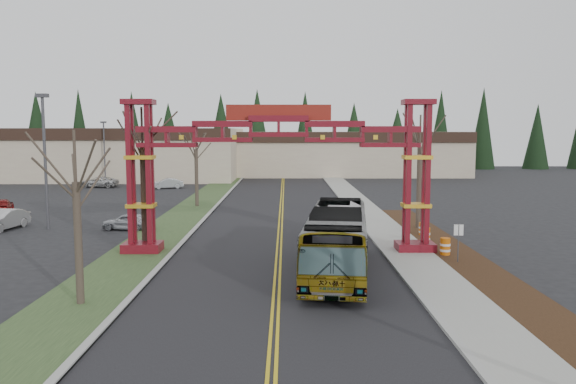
{
  "coord_description": "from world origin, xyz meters",
  "views": [
    {
      "loc": [
        0.42,
        -14.36,
        7.08
      ],
      "look_at": [
        0.53,
        14.84,
        3.92
      ],
      "focal_mm": 35.0,
      "sensor_mm": 36.0,
      "label": 1
    }
  ],
  "objects_px": {
    "retail_building_east": "(343,153)",
    "transit_bus": "(337,240)",
    "bare_tree_median_mid": "(142,146)",
    "light_pole_far": "(104,148)",
    "parked_car_near_a": "(128,221)",
    "bare_tree_right_far": "(420,147)",
    "silver_sedan": "(326,228)",
    "barrel_south": "(445,247)",
    "parked_car_far_a": "(167,183)",
    "barrel_north": "(423,230)",
    "parked_car_mid_a": "(1,207)",
    "bare_tree_median_far": "(196,150)",
    "retail_building_west": "(88,153)",
    "parked_car_near_b": "(3,220)",
    "light_pole_near": "(45,152)",
    "parked_car_far_b": "(98,182)",
    "bare_tree_median_near": "(76,183)",
    "gateway_arch": "(279,151)",
    "barrel_mid": "(425,236)",
    "street_sign": "(458,236)"
  },
  "relations": [
    {
      "from": "barrel_south",
      "to": "barrel_mid",
      "type": "xyz_separation_m",
      "value": [
        -0.3,
        3.33,
        0.01
      ]
    },
    {
      "from": "bare_tree_median_mid",
      "to": "street_sign",
      "type": "bearing_deg",
      "value": -11.39
    },
    {
      "from": "parked_car_far_b",
      "to": "bare_tree_median_mid",
      "type": "bearing_deg",
      "value": 27.96
    },
    {
      "from": "bare_tree_median_near",
      "to": "parked_car_near_a",
      "type": "bearing_deg",
      "value": 99.67
    },
    {
      "from": "silver_sedan",
      "to": "parked_car_far_b",
      "type": "distance_m",
      "value": 43.27
    },
    {
      "from": "bare_tree_right_far",
      "to": "parked_car_far_b",
      "type": "bearing_deg",
      "value": 137.27
    },
    {
      "from": "silver_sedan",
      "to": "parked_car_near_a",
      "type": "relative_size",
      "value": 1.11
    },
    {
      "from": "retail_building_west",
      "to": "bare_tree_median_mid",
      "type": "height_order",
      "value": "bare_tree_median_mid"
    },
    {
      "from": "parked_car_far_a",
      "to": "parked_car_mid_a",
      "type": "bearing_deg",
      "value": -43.78
    },
    {
      "from": "transit_bus",
      "to": "bare_tree_median_far",
      "type": "distance_m",
      "value": 27.57
    },
    {
      "from": "bare_tree_median_mid",
      "to": "light_pole_far",
      "type": "relative_size",
      "value": 1.01
    },
    {
      "from": "bare_tree_right_far",
      "to": "barrel_north",
      "type": "xyz_separation_m",
      "value": [
        -0.34,
        -2.78,
        -5.48
      ]
    },
    {
      "from": "transit_bus",
      "to": "retail_building_east",
      "type": "bearing_deg",
      "value": 91.26
    },
    {
      "from": "bare_tree_median_far",
      "to": "bare_tree_right_far",
      "type": "bearing_deg",
      "value": -34.72
    },
    {
      "from": "parked_car_far_b",
      "to": "bare_tree_median_far",
      "type": "xyz_separation_m",
      "value": [
        15.43,
        -18.41,
        4.71
      ]
    },
    {
      "from": "bare_tree_median_mid",
      "to": "bare_tree_right_far",
      "type": "xyz_separation_m",
      "value": [
        18.0,
        7.16,
        -0.25
      ]
    },
    {
      "from": "retail_building_west",
      "to": "light_pole_near",
      "type": "xyz_separation_m",
      "value": [
        13.08,
        -45.92,
        1.88
      ]
    },
    {
      "from": "bare_tree_median_near",
      "to": "light_pole_far",
      "type": "height_order",
      "value": "light_pole_far"
    },
    {
      "from": "transit_bus",
      "to": "parked_car_mid_a",
      "type": "xyz_separation_m",
      "value": [
        -27.0,
        20.1,
        -1.0
      ]
    },
    {
      "from": "gateway_arch",
      "to": "bare_tree_median_far",
      "type": "bearing_deg",
      "value": 111.56
    },
    {
      "from": "parked_car_near_a",
      "to": "silver_sedan",
      "type": "bearing_deg",
      "value": 88.4
    },
    {
      "from": "parked_car_mid_a",
      "to": "barrel_south",
      "type": "bearing_deg",
      "value": 130.9
    },
    {
      "from": "gateway_arch",
      "to": "parked_car_mid_a",
      "type": "xyz_separation_m",
      "value": [
        -24.03,
        15.33,
        -5.32
      ]
    },
    {
      "from": "light_pole_near",
      "to": "transit_bus",
      "type": "bearing_deg",
      "value": -32.76
    },
    {
      "from": "bare_tree_median_far",
      "to": "barrel_north",
      "type": "height_order",
      "value": "bare_tree_median_far"
    },
    {
      "from": "bare_tree_median_near",
      "to": "light_pole_near",
      "type": "xyz_separation_m",
      "value": [
        -8.92,
        18.01,
        0.61
      ]
    },
    {
      "from": "parked_car_near_a",
      "to": "parked_car_mid_a",
      "type": "bearing_deg",
      "value": -109.36
    },
    {
      "from": "bare_tree_median_mid",
      "to": "light_pole_far",
      "type": "xyz_separation_m",
      "value": [
        -15.66,
        41.54,
        -1.35
      ]
    },
    {
      "from": "silver_sedan",
      "to": "light_pole_far",
      "type": "bearing_deg",
      "value": 131.67
    },
    {
      "from": "parked_car_near_b",
      "to": "parked_car_far_b",
      "type": "height_order",
      "value": "parked_car_near_b"
    },
    {
      "from": "gateway_arch",
      "to": "barrel_north",
      "type": "xyz_separation_m",
      "value": [
        9.66,
        4.99,
        -5.51
      ]
    },
    {
      "from": "bare_tree_right_far",
      "to": "barrel_mid",
      "type": "distance_m",
      "value": 7.82
    },
    {
      "from": "silver_sedan",
      "to": "parked_car_near_b",
      "type": "relative_size",
      "value": 0.9
    },
    {
      "from": "bare_tree_median_mid",
      "to": "silver_sedan",
      "type": "bearing_deg",
      "value": 19.07
    },
    {
      "from": "light_pole_near",
      "to": "barrel_north",
      "type": "xyz_separation_m",
      "value": [
        26.58,
        -3.04,
        -5.16
      ]
    },
    {
      "from": "retail_building_east",
      "to": "transit_bus",
      "type": "height_order",
      "value": "retail_building_east"
    },
    {
      "from": "barrel_north",
      "to": "retail_building_east",
      "type": "bearing_deg",
      "value": 89.66
    },
    {
      "from": "retail_building_west",
      "to": "parked_car_mid_a",
      "type": "relative_size",
      "value": 10.07
    },
    {
      "from": "parked_car_near_a",
      "to": "bare_tree_right_far",
      "type": "xyz_separation_m",
      "value": [
        21.0,
        0.14,
        5.34
      ]
    },
    {
      "from": "barrel_south",
      "to": "parked_car_near_b",
      "type": "bearing_deg",
      "value": 163.42
    },
    {
      "from": "retail_building_east",
      "to": "bare_tree_median_mid",
      "type": "height_order",
      "value": "bare_tree_median_mid"
    },
    {
      "from": "retail_building_west",
      "to": "parked_car_far_a",
      "type": "xyz_separation_m",
      "value": [
        15.63,
        -16.87,
        -3.12
      ]
    },
    {
      "from": "parked_car_far_a",
      "to": "barrel_north",
      "type": "height_order",
      "value": "parked_car_far_a"
    },
    {
      "from": "bare_tree_median_mid",
      "to": "bare_tree_median_far",
      "type": "height_order",
      "value": "bare_tree_median_mid"
    },
    {
      "from": "bare_tree_right_far",
      "to": "street_sign",
      "type": "height_order",
      "value": "bare_tree_right_far"
    },
    {
      "from": "parked_car_near_b",
      "to": "bare_tree_median_far",
      "type": "height_order",
      "value": "bare_tree_median_far"
    },
    {
      "from": "bare_tree_right_far",
      "to": "parked_car_mid_a",
      "type": "bearing_deg",
      "value": 167.48
    },
    {
      "from": "parked_car_near_b",
      "to": "parked_car_mid_a",
      "type": "xyz_separation_m",
      "value": [
        -4.03,
        7.7,
        -0.07
      ]
    },
    {
      "from": "silver_sedan",
      "to": "barrel_south",
      "type": "distance_m",
      "value": 8.48
    },
    {
      "from": "parked_car_near_a",
      "to": "bare_tree_median_near",
      "type": "distance_m",
      "value": 18.4
    }
  ]
}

